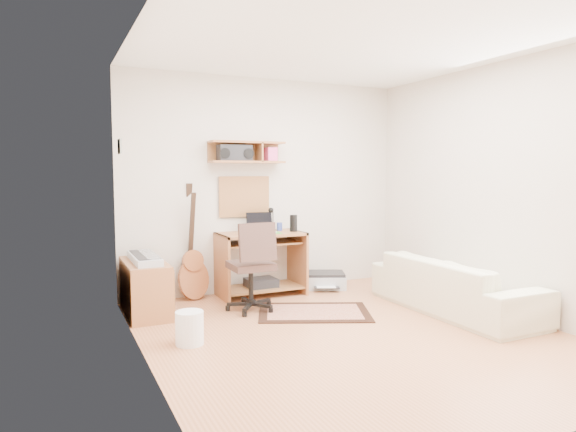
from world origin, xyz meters
name	(u,v)px	position (x,y,z in m)	size (l,w,h in m)	color
floor	(352,335)	(0.00, 0.00, -0.01)	(3.60, 4.00, 0.01)	#BF7B4F
ceiling	(355,39)	(0.00, 0.00, 2.60)	(3.60, 4.00, 0.01)	white
back_wall	(266,185)	(0.00, 2.00, 1.30)	(3.60, 0.01, 2.60)	beige
left_wall	(144,195)	(-1.80, 0.00, 1.30)	(0.01, 4.00, 2.60)	beige
right_wall	(502,188)	(1.80, 0.00, 1.30)	(0.01, 4.00, 2.60)	beige
wall_shelf	(247,152)	(-0.30, 1.88, 1.70)	(0.90, 0.25, 0.26)	#9E6137
cork_board	(244,196)	(-0.30, 1.98, 1.17)	(0.64, 0.03, 0.49)	tan
wall_photo	(120,146)	(-1.79, 1.50, 1.72)	(0.02, 0.20, 0.15)	#4C8CBF
desk	(261,264)	(-0.19, 1.73, 0.38)	(1.00, 0.55, 0.75)	#9E6137
laptop	(262,223)	(-0.19, 1.71, 0.87)	(0.31, 0.31, 0.24)	silver
speaker	(293,223)	(0.22, 1.68, 0.85)	(0.09, 0.09, 0.20)	black
desk_lamp	(273,219)	(0.03, 1.87, 0.89)	(0.09, 0.09, 0.28)	black
pencil_cup	(280,227)	(0.10, 1.83, 0.80)	(0.07, 0.07, 0.10)	#3547A1
boombox	(234,154)	(-0.46, 1.87, 1.68)	(0.39, 0.18, 0.20)	black
rug	(314,312)	(0.02, 0.77, 0.01)	(1.14, 0.76, 0.02)	tan
task_chair	(251,266)	(-0.54, 1.14, 0.48)	(0.49, 0.49, 0.96)	#3B2923
cabinet	(145,288)	(-1.58, 1.48, 0.28)	(0.40, 0.90, 0.55)	#9E6137
music_keyboard	(144,258)	(-1.58, 1.48, 0.58)	(0.24, 0.78, 0.07)	#B2B5BA
guitar	(193,241)	(-0.97, 1.86, 0.67)	(0.36, 0.22, 1.35)	#AA5E34
waste_basket	(190,328)	(-1.40, 0.36, 0.14)	(0.24, 0.24, 0.29)	white
printer	(325,281)	(0.69, 1.73, 0.09)	(0.50, 0.39, 0.19)	#A5A8AA
sofa	(454,276)	(1.38, 0.20, 0.38)	(1.92, 0.56, 0.75)	beige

